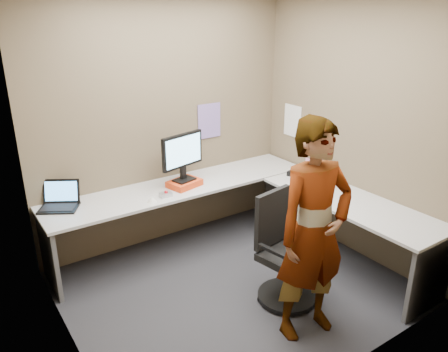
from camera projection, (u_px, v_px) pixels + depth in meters
ground at (234, 286)px, 4.20m from camera, size 3.00×3.00×0.00m
wall_back at (166, 123)px, 4.73m from camera, size 3.00×0.00×3.00m
wall_right at (353, 128)px, 4.52m from camera, size 0.00×2.70×2.70m
wall_left at (55, 191)px, 2.94m from camera, size 0.00×2.70×2.70m
desk at (247, 206)px, 4.52m from camera, size 2.98×2.58×0.73m
paper_ream at (184, 183)px, 4.66m from camera, size 0.38×0.32×0.07m
monitor at (183, 153)px, 4.55m from camera, size 0.53×0.21×0.51m
laptop at (60, 201)px, 4.16m from camera, size 0.45×0.43×0.25m
trackball_mouse at (166, 194)px, 4.40m from camera, size 0.12×0.08×0.07m
origami at (152, 199)px, 4.27m from camera, size 0.10×0.10×0.06m
stapler at (292, 172)px, 4.99m from camera, size 0.16×0.07×0.05m
flower at (333, 175)px, 4.58m from camera, size 0.07×0.07×0.22m
calendar_purple at (209, 121)px, 5.03m from camera, size 0.30×0.01×0.40m
calendar_white at (293, 121)px, 5.24m from camera, size 0.01×0.28×0.38m
sticky_note_a at (312, 152)px, 5.08m from camera, size 0.01×0.07×0.07m
sticky_note_b at (308, 161)px, 5.16m from camera, size 0.01×0.07×0.07m
sticky_note_c at (315, 166)px, 5.08m from camera, size 0.01×0.07×0.07m
sticky_note_d at (302, 151)px, 5.20m from camera, size 0.01×0.07×0.07m
office_chair at (283, 258)px, 3.91m from camera, size 0.55×0.53×1.00m
person at (314, 232)px, 3.35m from camera, size 0.70×0.51×1.80m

